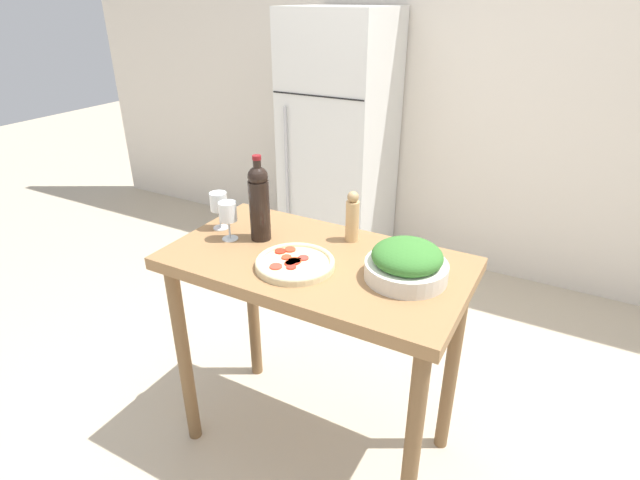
{
  "coord_description": "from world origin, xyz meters",
  "views": [
    {
      "loc": [
        0.78,
        -1.4,
        1.79
      ],
      "look_at": [
        0.0,
        0.03,
        0.98
      ],
      "focal_mm": 28.0,
      "sensor_mm": 36.0,
      "label": 1
    }
  ],
  "objects_px": {
    "wine_bottle": "(259,201)",
    "wine_glass_near": "(228,214)",
    "refrigerator": "(340,146)",
    "salad_bowl": "(407,263)",
    "homemade_pizza": "(295,263)",
    "wine_glass_far": "(219,204)",
    "pepper_mill": "(352,217)"
  },
  "relations": [
    {
      "from": "wine_glass_near",
      "to": "salad_bowl",
      "type": "xyz_separation_m",
      "value": [
        0.71,
        0.04,
        -0.05
      ]
    },
    {
      "from": "wine_bottle",
      "to": "pepper_mill",
      "type": "bearing_deg",
      "value": 26.2
    },
    {
      "from": "wine_bottle",
      "to": "homemade_pizza",
      "type": "distance_m",
      "value": 0.3
    },
    {
      "from": "refrigerator",
      "to": "wine_bottle",
      "type": "bearing_deg",
      "value": -74.63
    },
    {
      "from": "salad_bowl",
      "to": "wine_glass_near",
      "type": "bearing_deg",
      "value": -176.45
    },
    {
      "from": "wine_glass_far",
      "to": "pepper_mill",
      "type": "relative_size",
      "value": 0.76
    },
    {
      "from": "refrigerator",
      "to": "wine_glass_near",
      "type": "height_order",
      "value": "refrigerator"
    },
    {
      "from": "salad_bowl",
      "to": "pepper_mill",
      "type": "bearing_deg",
      "value": 148.18
    },
    {
      "from": "wine_bottle",
      "to": "wine_glass_near",
      "type": "bearing_deg",
      "value": -148.39
    },
    {
      "from": "wine_glass_near",
      "to": "homemade_pizza",
      "type": "xyz_separation_m",
      "value": [
        0.34,
        -0.07,
        -0.09
      ]
    },
    {
      "from": "refrigerator",
      "to": "wine_glass_near",
      "type": "xyz_separation_m",
      "value": [
        0.32,
        -1.6,
        0.17
      ]
    },
    {
      "from": "pepper_mill",
      "to": "homemade_pizza",
      "type": "xyz_separation_m",
      "value": [
        -0.09,
        -0.29,
        -0.08
      ]
    },
    {
      "from": "refrigerator",
      "to": "pepper_mill",
      "type": "bearing_deg",
      "value": -61.7
    },
    {
      "from": "wine_bottle",
      "to": "pepper_mill",
      "type": "xyz_separation_m",
      "value": [
        0.32,
        0.16,
        -0.06
      ]
    },
    {
      "from": "wine_glass_near",
      "to": "wine_glass_far",
      "type": "bearing_deg",
      "value": 146.93
    },
    {
      "from": "refrigerator",
      "to": "wine_glass_far",
      "type": "xyz_separation_m",
      "value": [
        0.22,
        -1.54,
        0.17
      ]
    },
    {
      "from": "wine_glass_near",
      "to": "pepper_mill",
      "type": "bearing_deg",
      "value": 27.58
    },
    {
      "from": "wine_bottle",
      "to": "wine_glass_far",
      "type": "height_order",
      "value": "wine_bottle"
    },
    {
      "from": "refrigerator",
      "to": "wine_bottle",
      "type": "relative_size",
      "value": 5.11
    },
    {
      "from": "homemade_pizza",
      "to": "wine_bottle",
      "type": "bearing_deg",
      "value": 150.82
    },
    {
      "from": "refrigerator",
      "to": "salad_bowl",
      "type": "height_order",
      "value": "refrigerator"
    },
    {
      "from": "refrigerator",
      "to": "wine_glass_far",
      "type": "distance_m",
      "value": 1.56
    },
    {
      "from": "wine_glass_far",
      "to": "homemade_pizza",
      "type": "distance_m",
      "value": 0.46
    },
    {
      "from": "pepper_mill",
      "to": "salad_bowl",
      "type": "distance_m",
      "value": 0.34
    },
    {
      "from": "wine_glass_far",
      "to": "salad_bowl",
      "type": "height_order",
      "value": "wine_glass_far"
    },
    {
      "from": "wine_bottle",
      "to": "wine_glass_near",
      "type": "height_order",
      "value": "wine_bottle"
    },
    {
      "from": "wine_bottle",
      "to": "wine_glass_far",
      "type": "relative_size",
      "value": 2.17
    },
    {
      "from": "wine_glass_far",
      "to": "homemade_pizza",
      "type": "relative_size",
      "value": 0.55
    },
    {
      "from": "wine_bottle",
      "to": "salad_bowl",
      "type": "distance_m",
      "value": 0.61
    },
    {
      "from": "homemade_pizza",
      "to": "wine_glass_near",
      "type": "bearing_deg",
      "value": 168.76
    },
    {
      "from": "wine_glass_near",
      "to": "salad_bowl",
      "type": "relative_size",
      "value": 0.55
    },
    {
      "from": "refrigerator",
      "to": "homemade_pizza",
      "type": "distance_m",
      "value": 1.79
    }
  ]
}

